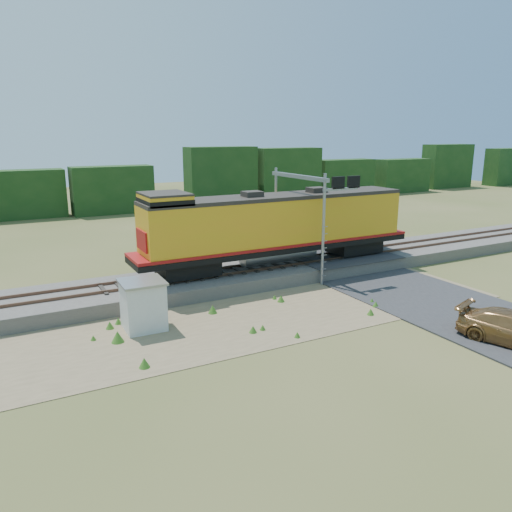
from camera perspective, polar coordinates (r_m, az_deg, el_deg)
ground at (r=26.37m, az=5.43°, el=-6.16°), size 140.00×140.00×0.00m
ballast at (r=31.16m, az=-0.66°, el=-2.15°), size 70.00×5.00×0.80m
rails at (r=31.03m, az=-0.67°, el=-1.30°), size 70.00×1.54×0.16m
dirt_shoulder at (r=25.78m, az=1.08°, el=-6.54°), size 26.00×8.00×0.03m
road at (r=31.11m, az=15.49°, el=-3.30°), size 7.00×66.00×0.86m
tree_line_north at (r=60.46m, az=-15.00°, el=7.79°), size 130.00×3.00×6.50m
weed_clumps at (r=24.80m, az=-1.52°, el=-7.43°), size 15.00×6.20×0.56m
locomotive at (r=31.32m, az=2.18°, el=3.48°), size 18.82×2.87×4.86m
shed at (r=24.03m, az=-12.77°, el=-5.44°), size 2.05×2.05×2.37m
signal_gantry at (r=31.58m, az=6.01°, el=6.65°), size 2.67×6.20×6.73m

